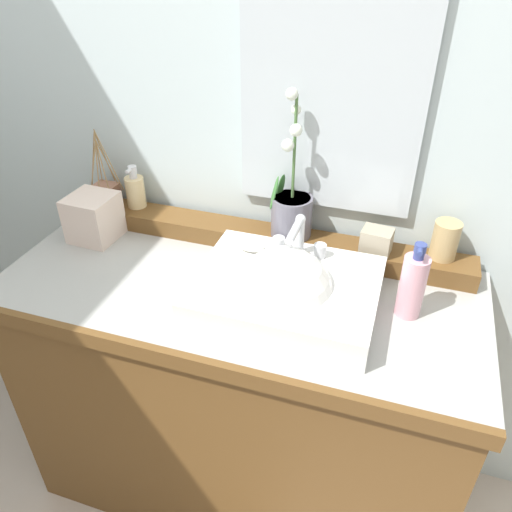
% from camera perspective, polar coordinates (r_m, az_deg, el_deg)
% --- Properties ---
extents(floor, '(3.17, 3.72, 0.10)m').
position_cam_1_polar(floor, '(1.99, -1.59, -24.52)').
color(floor, beige).
rests_on(floor, ground).
extents(wall_back, '(3.17, 0.20, 2.55)m').
position_cam_1_polar(wall_back, '(1.46, 2.86, 19.14)').
color(wall_back, silver).
rests_on(wall_back, ground).
extents(vanity_cabinet, '(1.26, 0.56, 0.85)m').
position_cam_1_polar(vanity_cabinet, '(1.61, -1.87, -15.57)').
color(vanity_cabinet, brown).
rests_on(vanity_cabinet, ground).
extents(back_ledge, '(1.19, 0.10, 0.05)m').
position_cam_1_polar(back_ledge, '(1.47, 0.62, 2.09)').
color(back_ledge, brown).
rests_on(back_ledge, vanity_cabinet).
extents(sink_basin, '(0.44, 0.35, 0.27)m').
position_cam_1_polar(sink_basin, '(1.23, 3.29, -4.24)').
color(sink_basin, white).
rests_on(sink_basin, vanity_cabinet).
extents(soap_bar, '(0.07, 0.04, 0.02)m').
position_cam_1_polar(soap_bar, '(1.31, -0.54, 1.11)').
color(soap_bar, silver).
rests_on(soap_bar, sink_basin).
extents(potted_plant, '(0.12, 0.11, 0.41)m').
position_cam_1_polar(potted_plant, '(1.40, 4.02, 5.41)').
color(potted_plant, slate).
rests_on(potted_plant, back_ledge).
extents(soap_dispenser, '(0.06, 0.06, 0.13)m').
position_cam_1_polar(soap_dispenser, '(1.60, -13.51, 7.22)').
color(soap_dispenser, beige).
rests_on(soap_dispenser, back_ledge).
extents(tumbler_cup, '(0.07, 0.07, 0.10)m').
position_cam_1_polar(tumbler_cup, '(1.39, 20.64, 1.69)').
color(tumbler_cup, tan).
rests_on(tumbler_cup, back_ledge).
extents(reed_diffuser, '(0.11, 0.10, 0.24)m').
position_cam_1_polar(reed_diffuser, '(1.65, -16.69, 6.84)').
color(reed_diffuser, '#9D674F').
rests_on(reed_diffuser, back_ledge).
extents(trinket_box, '(0.09, 0.07, 0.07)m').
position_cam_1_polar(trinket_box, '(1.37, 13.48, 1.66)').
color(trinket_box, gray).
rests_on(trinket_box, back_ledge).
extents(lotion_bottle, '(0.06, 0.06, 0.20)m').
position_cam_1_polar(lotion_bottle, '(1.24, 17.29, -3.16)').
color(lotion_bottle, '#D99CAA').
rests_on(lotion_bottle, vanity_cabinet).
extents(tissue_box, '(0.14, 0.14, 0.14)m').
position_cam_1_polar(tissue_box, '(1.56, -17.92, 4.18)').
color(tissue_box, beige).
rests_on(tissue_box, vanity_cabinet).
extents(mirror, '(0.47, 0.02, 0.57)m').
position_cam_1_polar(mirror, '(1.32, 8.44, 16.90)').
color(mirror, silver).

